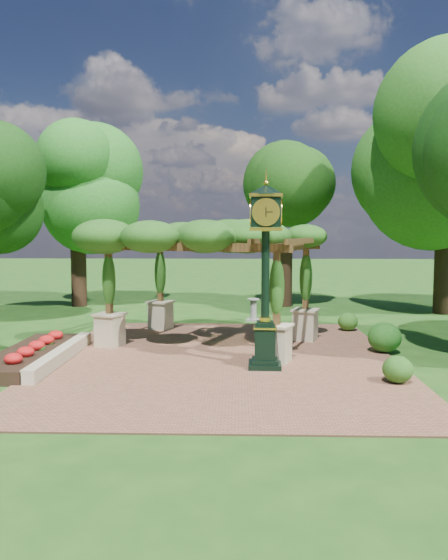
{
  "coord_description": "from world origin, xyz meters",
  "views": [
    {
      "loc": [
        0.51,
        -14.67,
        3.73
      ],
      "look_at": [
        0.0,
        2.5,
        2.2
      ],
      "focal_mm": 35.0,
      "sensor_mm": 36.0,
      "label": 1
    }
  ],
  "objects": [
    {
      "name": "pergola",
      "position": [
        -0.48,
        3.18,
        3.35
      ],
      "size": [
        7.51,
        6.07,
        4.09
      ],
      "rotation": [
        0.0,
        0.0,
        -0.36
      ],
      "color": "beige",
      "rests_on": "brick_plaza"
    },
    {
      "name": "pedestal_clock",
      "position": [
        1.19,
        -0.04,
        3.01
      ],
      "size": [
        1.03,
        1.03,
        5.04
      ],
      "rotation": [
        0.0,
        0.0,
        -0.04
      ],
      "color": "black",
      "rests_on": "brick_plaza"
    },
    {
      "name": "tree_north",
      "position": [
        2.79,
        12.48,
        5.1
      ],
      "size": [
        3.9,
        3.9,
        7.45
      ],
      "color": "#382316",
      "rests_on": "ground"
    },
    {
      "name": "tree_west_far",
      "position": [
        -7.56,
        12.25,
        6.07
      ],
      "size": [
        4.56,
        4.56,
        8.85
      ],
      "color": "#331F13",
      "rests_on": "ground"
    },
    {
      "name": "flower_bed",
      "position": [
        -5.5,
        0.5,
        0.18
      ],
      "size": [
        1.5,
        5.0,
        0.36
      ],
      "primitive_type": "cube",
      "color": "red",
      "rests_on": "ground"
    },
    {
      "name": "shrub_front",
      "position": [
        4.37,
        -1.48,
        0.37
      ],
      "size": [
        0.75,
        0.75,
        0.67
      ],
      "primitive_type": "ellipsoid",
      "rotation": [
        0.0,
        0.0,
        0.01
      ],
      "color": "#265518",
      "rests_on": "brick_plaza"
    },
    {
      "name": "shrub_mid",
      "position": [
        4.94,
        1.95,
        0.5
      ],
      "size": [
        1.17,
        1.17,
        0.91
      ],
      "primitive_type": "ellipsoid",
      "rotation": [
        0.0,
        0.0,
        0.16
      ],
      "color": "#1F5417",
      "rests_on": "brick_plaza"
    },
    {
      "name": "shrub_back",
      "position": [
        4.54,
        5.6,
        0.37
      ],
      "size": [
        0.83,
        0.83,
        0.67
      ],
      "primitive_type": "ellipsoid",
      "rotation": [
        0.0,
        0.0,
        -0.13
      ],
      "color": "#2F661D",
      "rests_on": "brick_plaza"
    },
    {
      "name": "sundial",
      "position": [
        1.07,
        7.88,
        0.41
      ],
      "size": [
        0.66,
        0.66,
        0.94
      ],
      "rotation": [
        0.0,
        0.0,
        -0.32
      ],
      "color": "gray",
      "rests_on": "ground"
    },
    {
      "name": "ground",
      "position": [
        0.0,
        0.0,
        0.0
      ],
      "size": [
        120.0,
        120.0,
        0.0
      ],
      "primitive_type": "plane",
      "color": "#1E4714",
      "rests_on": "ground"
    },
    {
      "name": "border_wall",
      "position": [
        -4.6,
        0.5,
        0.2
      ],
      "size": [
        0.35,
        5.0,
        0.4
      ],
      "primitive_type": "cube",
      "color": "#C6B793",
      "rests_on": "ground"
    },
    {
      "name": "tree_east_far",
      "position": [
        9.72,
        10.27,
        7.68
      ],
      "size": [
        5.92,
        5.92,
        11.17
      ],
      "color": "black",
      "rests_on": "ground"
    },
    {
      "name": "brick_plaza",
      "position": [
        0.0,
        1.0,
        0.02
      ],
      "size": [
        10.0,
        12.0,
        0.04
      ],
      "primitive_type": "cube",
      "color": "brown",
      "rests_on": "ground"
    }
  ]
}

